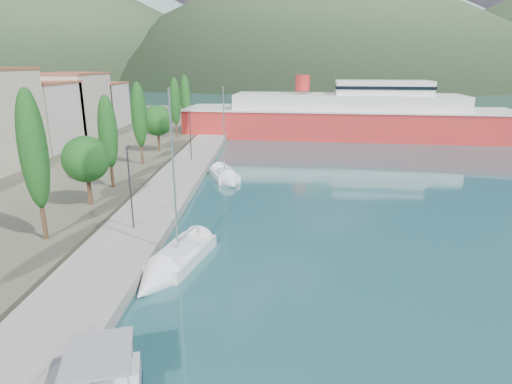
{
  "coord_description": "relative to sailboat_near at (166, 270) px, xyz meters",
  "views": [
    {
      "loc": [
        1.07,
        -15.54,
        12.41
      ],
      "look_at": [
        0.0,
        14.0,
        3.5
      ],
      "focal_mm": 30.0,
      "sensor_mm": 36.0,
      "label": 1
    }
  ],
  "objects": [
    {
      "name": "sailboat_near",
      "position": [
        0.0,
        0.0,
        0.0
      ],
      "size": [
        4.54,
        8.77,
        12.09
      ],
      "color": "silver",
      "rests_on": "ground"
    },
    {
      "name": "hills_far",
      "position": [
        143.85,
        610.92,
        77.07
      ],
      "size": [
        1480.0,
        900.0,
        180.0
      ],
      "color": "gray",
      "rests_on": "ground"
    },
    {
      "name": "lamp_posts",
      "position": [
        -3.74,
        6.61,
        3.76
      ],
      "size": [
        0.15,
        44.68,
        6.06
      ],
      "color": "#2D2D33",
      "rests_on": "quay"
    },
    {
      "name": "ground",
      "position": [
        5.26,
        112.19,
        -0.32
      ],
      "size": [
        1400.0,
        1400.0,
        0.0
      ],
      "primitive_type": "plane",
      "color": "#215155"
    },
    {
      "name": "ferry",
      "position": [
        19.5,
        51.87,
        3.06
      ],
      "size": [
        56.83,
        17.48,
        11.1
      ],
      "color": "red",
      "rests_on": "ground"
    },
    {
      "name": "tree_row",
      "position": [
        -9.26,
        23.96,
        5.42
      ],
      "size": [
        4.13,
        61.82,
        10.32
      ],
      "color": "#47301E",
      "rests_on": "land_strip"
    },
    {
      "name": "town_buildings",
      "position": [
        -26.74,
        29.09,
        5.24
      ],
      "size": [
        9.2,
        69.2,
        11.3
      ],
      "color": "beige",
      "rests_on": "land_strip"
    },
    {
      "name": "sailboat_mid",
      "position": [
        1.65,
        21.42,
        -0.01
      ],
      "size": [
        4.67,
        7.86,
        11.01
      ],
      "color": "silver",
      "rests_on": "ground"
    },
    {
      "name": "quay",
      "position": [
        -3.74,
        18.19,
        0.08
      ],
      "size": [
        5.0,
        88.0,
        0.8
      ],
      "primitive_type": "cube",
      "color": "gray",
      "rests_on": "ground"
    },
    {
      "name": "hills_near",
      "position": [
        103.31,
        364.69,
        48.86
      ],
      "size": [
        1010.0,
        520.0,
        115.0
      ],
      "color": "#354A2D",
      "rests_on": "ground"
    }
  ]
}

